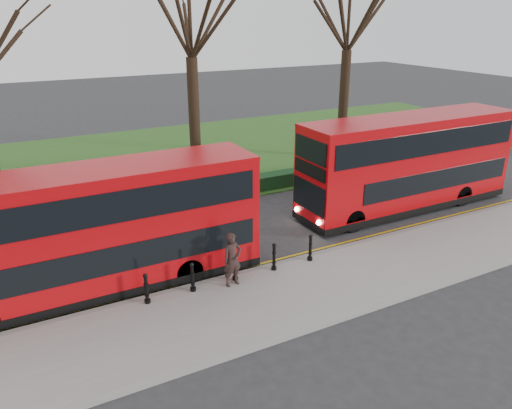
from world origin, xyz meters
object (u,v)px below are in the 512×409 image
bus_rear (408,163)px  pedestrian (232,260)px  bus_lead (100,231)px  bollard_row (235,267)px

bus_rear → pedestrian: (-10.56, -2.93, -1.13)m
bus_lead → pedestrian: (3.82, -2.05, -1.04)m
bus_lead → bus_rear: bus_rear is taller
bollard_row → bus_lead: 4.66m
bus_rear → bollard_row: bearing=-165.5°
bus_lead → bus_rear: 14.41m
bollard_row → bus_rear: bearing=14.5°
bollard_row → pedestrian: bearing=-129.7°
bus_lead → pedestrian: bearing=-28.3°
bus_rear → pedestrian: 11.02m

